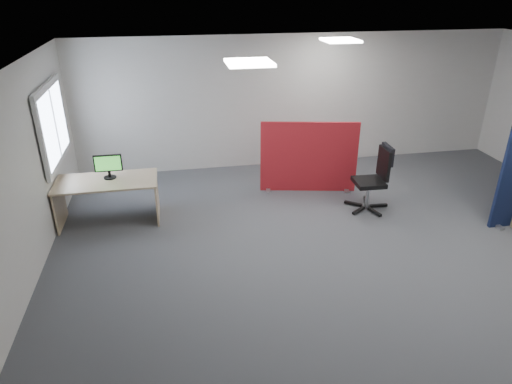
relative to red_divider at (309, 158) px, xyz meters
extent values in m
plane|color=#4B4E52|center=(0.13, -2.03, -0.66)|extent=(9.00, 9.00, 0.00)
cube|color=white|center=(0.13, -2.03, 2.04)|extent=(9.00, 7.00, 0.02)
cube|color=silver|center=(0.13, 1.47, 0.69)|extent=(9.00, 0.02, 2.70)
cube|color=silver|center=(-4.37, -2.03, 0.69)|extent=(0.02, 7.00, 2.70)
cube|color=white|center=(-4.31, -0.03, 0.89)|extent=(0.06, 1.70, 1.30)
cube|color=white|center=(-4.29, -0.03, 0.89)|extent=(0.02, 1.50, 1.10)
cube|color=white|center=(-1.37, -1.53, 2.01)|extent=(0.60, 0.60, 0.04)
cube|color=white|center=(0.63, 0.47, 2.01)|extent=(0.60, 0.60, 0.04)
cube|color=#AAABB0|center=(2.65, -1.92, -0.64)|extent=(0.08, 0.30, 0.04)
cube|color=maroon|center=(0.00, 0.00, 0.01)|extent=(1.76, 0.41, 1.34)
cube|color=#AAABB0|center=(-0.75, 0.00, -0.64)|extent=(0.08, 0.30, 0.04)
cube|color=#AAABB0|center=(0.75, 0.00, -0.64)|extent=(0.08, 0.30, 0.04)
cube|color=tan|center=(-3.55, -0.54, 0.05)|extent=(1.61, 0.80, 0.03)
cube|color=tan|center=(-4.33, -0.54, -0.31)|extent=(0.03, 0.74, 0.70)
cube|color=tan|center=(-2.78, -0.54, -0.31)|extent=(0.03, 0.74, 0.70)
cube|color=tan|center=(-3.55, -0.17, -0.11)|extent=(1.44, 0.02, 0.30)
cylinder|color=black|center=(-3.50, -0.45, 0.08)|extent=(0.20, 0.20, 0.02)
cube|color=black|center=(-3.50, -0.45, 0.14)|extent=(0.04, 0.03, 0.10)
cube|color=black|center=(-3.50, -0.45, 0.33)|extent=(0.44, 0.04, 0.28)
cube|color=green|center=(-3.50, -0.47, 0.33)|extent=(0.40, 0.01, 0.24)
cube|color=black|center=(1.03, -0.94, -0.62)|extent=(0.32, 0.06, 0.04)
cube|color=black|center=(0.88, -0.71, -0.62)|extent=(0.16, 0.31, 0.04)
cube|color=black|center=(0.62, -0.78, -0.62)|extent=(0.28, 0.24, 0.04)
cube|color=black|center=(0.61, -1.06, -0.62)|extent=(0.29, 0.22, 0.04)
cube|color=black|center=(0.86, -1.15, -0.62)|extent=(0.14, 0.32, 0.04)
cylinder|color=#AAABB0|center=(0.80, -0.93, -0.40)|extent=(0.06, 0.06, 0.44)
cube|color=black|center=(0.80, -0.93, -0.16)|extent=(0.50, 0.50, 0.07)
cube|color=black|center=(1.03, -0.94, 0.18)|extent=(0.07, 0.44, 0.53)
cube|color=black|center=(1.07, -0.94, 0.34)|extent=(0.08, 0.40, 0.32)
camera|label=1|loc=(-2.43, -7.57, 3.03)|focal=32.00mm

